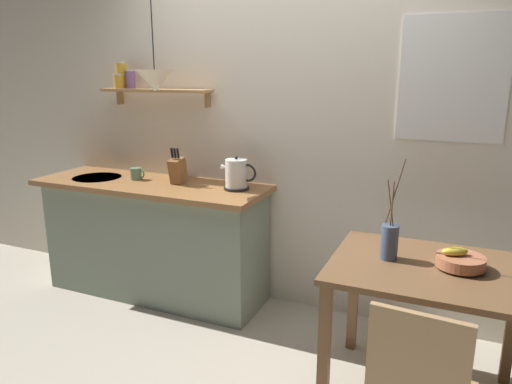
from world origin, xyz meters
TOP-DOWN VIEW (x-y plane):
  - ground_plane at (0.00, 0.00)m, footprint 14.00×14.00m
  - back_wall at (0.20, 0.65)m, footprint 6.80×0.11m
  - kitchen_counter at (-1.00, 0.32)m, footprint 1.83×0.63m
  - wall_shelf at (-1.18, 0.49)m, footprint 0.92×0.20m
  - dining_table at (1.05, -0.17)m, footprint 0.99×0.78m
  - fruit_bowl at (1.19, -0.14)m, footprint 0.24×0.24m
  - twig_vase at (0.84, -0.15)m, footprint 0.10×0.09m
  - electric_kettle at (-0.30, 0.37)m, footprint 0.27×0.18m
  - knife_block at (-0.78, 0.35)m, footprint 0.09×0.15m
  - coffee_mug_by_sink at (-1.16, 0.34)m, footprint 0.13×0.09m
  - pendant_lamp at (-0.82, 0.18)m, footprint 0.27×0.27m

SIDE VIEW (x-z plane):
  - ground_plane at x=0.00m, z-range 0.00..0.00m
  - kitchen_counter at x=-1.00m, z-range 0.01..0.93m
  - dining_table at x=1.05m, z-range 0.27..1.04m
  - fruit_bowl at x=1.19m, z-range 0.76..0.87m
  - twig_vase at x=0.84m, z-range 0.61..1.15m
  - coffee_mug_by_sink at x=-1.16m, z-range 0.92..1.01m
  - knife_block at x=-0.78m, z-range 0.89..1.16m
  - electric_kettle at x=-0.30m, z-range 0.91..1.15m
  - back_wall at x=0.20m, z-range 0.00..2.70m
  - wall_shelf at x=-1.18m, z-range 1.47..1.80m
  - pendant_lamp at x=-0.82m, z-range 1.34..2.03m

